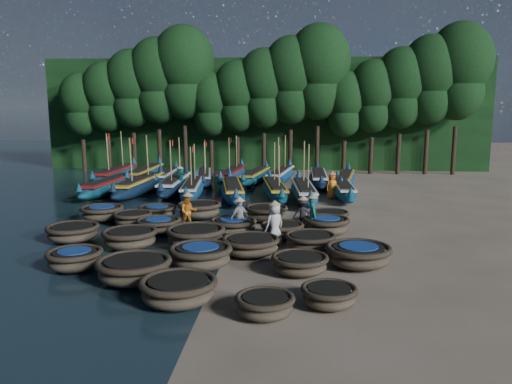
# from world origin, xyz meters

# --- Properties ---
(ground) EXTENTS (120.00, 120.00, 0.00)m
(ground) POSITION_xyz_m (0.00, 0.00, 0.00)
(ground) COLOR gray
(ground) RESTS_ON ground
(foliage_wall) EXTENTS (40.00, 3.00, 10.00)m
(foliage_wall) POSITION_xyz_m (0.00, 23.50, 5.00)
(foliage_wall) COLOR black
(foliage_wall) RESTS_ON ground
(coracle_2) EXTENTS (2.83, 2.83, 0.79)m
(coracle_2) POSITION_xyz_m (-0.71, -9.66, 0.45)
(coracle_2) COLOR brown
(coracle_2) RESTS_ON ground
(coracle_3) EXTENTS (1.70, 1.70, 0.64)m
(coracle_3) POSITION_xyz_m (1.84, -10.39, 0.37)
(coracle_3) COLOR brown
(coracle_3) RESTS_ON ground
(coracle_4) EXTENTS (1.66, 1.66, 0.63)m
(coracle_4) POSITION_xyz_m (3.63, -9.57, 0.36)
(coracle_4) COLOR brown
(coracle_4) RESTS_ON ground
(coracle_5) EXTENTS (2.01, 2.01, 0.73)m
(coracle_5) POSITION_xyz_m (-5.03, -6.88, 0.42)
(coracle_5) COLOR brown
(coracle_5) RESTS_ON ground
(coracle_6) EXTENTS (2.48, 2.48, 0.81)m
(coracle_6) POSITION_xyz_m (-2.56, -7.95, 0.46)
(coracle_6) COLOR brown
(coracle_6) RESTS_ON ground
(coracle_7) EXTENTS (2.62, 2.62, 0.83)m
(coracle_7) POSITION_xyz_m (-0.65, -6.38, 0.48)
(coracle_7) COLOR brown
(coracle_7) RESTS_ON ground
(coracle_8) EXTENTS (2.43, 2.43, 0.67)m
(coracle_8) POSITION_xyz_m (2.84, -6.71, 0.38)
(coracle_8) COLOR brown
(coracle_8) RESTS_ON ground
(coracle_9) EXTENTS (2.85, 2.85, 0.80)m
(coracle_9) POSITION_xyz_m (4.95, -5.79, 0.46)
(coracle_9) COLOR brown
(coracle_9) RESTS_ON ground
(coracle_10) EXTENTS (2.22, 2.22, 0.73)m
(coracle_10) POSITION_xyz_m (-6.74, -3.22, 0.42)
(coracle_10) COLOR brown
(coracle_10) RESTS_ON ground
(coracle_11) EXTENTS (2.70, 2.70, 0.79)m
(coracle_11) POSITION_xyz_m (-3.98, -4.06, 0.45)
(coracle_11) COLOR brown
(coracle_11) RESTS_ON ground
(coracle_12) EXTENTS (2.52, 2.52, 0.84)m
(coracle_12) POSITION_xyz_m (-1.35, -3.70, 0.48)
(coracle_12) COLOR brown
(coracle_12) RESTS_ON ground
(coracle_13) EXTENTS (2.70, 2.70, 0.73)m
(coracle_13) POSITION_xyz_m (0.98, -4.68, 0.42)
(coracle_13) COLOR brown
(coracle_13) RESTS_ON ground
(coracle_14) EXTENTS (2.49, 2.49, 0.70)m
(coracle_14) POSITION_xyz_m (3.30, -3.84, 0.40)
(coracle_14) COLOR brown
(coracle_14) RESTS_ON ground
(coracle_15) EXTENTS (1.91, 1.91, 0.69)m
(coracle_15) POSITION_xyz_m (-5.07, -0.30, 0.39)
(coracle_15) COLOR brown
(coracle_15) RESTS_ON ground
(coracle_16) EXTENTS (2.48, 2.48, 0.67)m
(coracle_16) POSITION_xyz_m (-3.47, -1.54, 0.39)
(coracle_16) COLOR brown
(coracle_16) RESTS_ON ground
(coracle_17) EXTENTS (2.27, 2.27, 0.77)m
(coracle_17) POSITION_xyz_m (-0.03, -1.73, 0.45)
(coracle_17) COLOR brown
(coracle_17) RESTS_ON ground
(coracle_18) EXTENTS (2.22, 2.22, 0.70)m
(coracle_18) POSITION_xyz_m (2.16, -2.10, 0.40)
(coracle_18) COLOR brown
(coracle_18) RESTS_ON ground
(coracle_19) EXTENTS (2.10, 2.10, 0.81)m
(coracle_19) POSITION_xyz_m (4.10, -1.35, 0.47)
(coracle_19) COLOR brown
(coracle_19) RESTS_ON ground
(coracle_20) EXTENTS (2.51, 2.51, 0.76)m
(coracle_20) POSITION_xyz_m (-6.94, 0.66, 0.44)
(coracle_20) COLOR brown
(coracle_20) RESTS_ON ground
(coracle_21) EXTENTS (1.96, 1.96, 0.64)m
(coracle_21) POSITION_xyz_m (-4.36, 1.55, 0.37)
(coracle_21) COLOR brown
(coracle_21) RESTS_ON ground
(coracle_22) EXTENTS (2.26, 2.26, 0.85)m
(coracle_22) POSITION_xyz_m (-2.17, 1.56, 0.48)
(coracle_22) COLOR brown
(coracle_22) RESTS_ON ground
(coracle_23) EXTENTS (2.55, 2.55, 0.77)m
(coracle_23) POSITION_xyz_m (1.30, 1.25, 0.44)
(coracle_23) COLOR brown
(coracle_23) RESTS_ON ground
(coracle_24) EXTENTS (2.33, 2.33, 0.67)m
(coracle_24) POSITION_xyz_m (4.38, 0.76, 0.38)
(coracle_24) COLOR brown
(coracle_24) RESTS_ON ground
(long_boat_1) EXTENTS (2.09, 8.33, 1.47)m
(long_boat_1) POSITION_xyz_m (-9.43, 8.36, 0.56)
(long_boat_1) COLOR navy
(long_boat_1) RESTS_ON ground
(long_boat_2) EXTENTS (2.11, 8.94, 3.80)m
(long_boat_2) POSITION_xyz_m (-7.38, 8.42, 0.60)
(long_boat_2) COLOR #0E1F33
(long_boat_2) RESTS_ON ground
(long_boat_3) EXTENTS (1.71, 8.55, 3.63)m
(long_boat_3) POSITION_xyz_m (-5.21, 9.09, 0.58)
(long_boat_3) COLOR #0E1F33
(long_boat_3) RESTS_ON ground
(long_boat_4) EXTENTS (2.16, 7.75, 3.31)m
(long_boat_4) POSITION_xyz_m (-3.80, 7.77, 0.53)
(long_boat_4) COLOR navy
(long_boat_4) RESTS_ON ground
(long_boat_5) EXTENTS (2.78, 8.19, 1.46)m
(long_boat_5) POSITION_xyz_m (-1.12, 7.18, 0.56)
(long_boat_5) COLOR navy
(long_boat_5) RESTS_ON ground
(long_boat_6) EXTENTS (2.48, 8.02, 3.44)m
(long_boat_6) POSITION_xyz_m (1.49, 7.67, 0.55)
(long_boat_6) COLOR navy
(long_boat_6) RESTS_ON ground
(long_boat_7) EXTENTS (2.04, 8.43, 3.59)m
(long_boat_7) POSITION_xyz_m (3.28, 6.89, 0.57)
(long_boat_7) COLOR navy
(long_boat_7) RESTS_ON ground
(long_boat_8) EXTENTS (1.44, 7.69, 1.35)m
(long_boat_8) POSITION_xyz_m (5.81, 8.30, 0.52)
(long_boat_8) COLOR navy
(long_boat_8) RESTS_ON ground
(long_boat_9) EXTENTS (1.72, 8.98, 3.82)m
(long_boat_9) POSITION_xyz_m (-10.83, 13.50, 0.61)
(long_boat_9) COLOR navy
(long_boat_9) RESTS_ON ground
(long_boat_10) EXTENTS (1.60, 8.85, 1.56)m
(long_boat_10) POSITION_xyz_m (-8.71, 14.11, 0.59)
(long_boat_10) COLOR navy
(long_boat_10) RESTS_ON ground
(long_boat_11) EXTENTS (1.53, 7.61, 1.34)m
(long_boat_11) POSITION_xyz_m (-6.88, 13.44, 0.51)
(long_boat_11) COLOR navy
(long_boat_11) RESTS_ON ground
(long_boat_12) EXTENTS (2.50, 7.50, 3.22)m
(long_boat_12) POSITION_xyz_m (-3.95, 13.06, 0.51)
(long_boat_12) COLOR #0E1F33
(long_boat_12) RESTS_ON ground
(long_boat_13) EXTENTS (2.15, 8.18, 3.49)m
(long_boat_13) POSITION_xyz_m (-2.00, 14.37, 0.55)
(long_boat_13) COLOR navy
(long_boat_13) RESTS_ON ground
(long_boat_14) EXTENTS (2.58, 7.65, 1.36)m
(long_boat_14) POSITION_xyz_m (-0.16, 13.94, 0.52)
(long_boat_14) COLOR navy
(long_boat_14) RESTS_ON ground
(long_boat_15) EXTENTS (2.75, 8.21, 3.53)m
(long_boat_15) POSITION_xyz_m (1.72, 14.23, 0.56)
(long_boat_15) COLOR navy
(long_boat_15) RESTS_ON ground
(long_boat_16) EXTENTS (1.52, 8.15, 1.43)m
(long_boat_16) POSITION_xyz_m (4.52, 12.92, 0.55)
(long_boat_16) COLOR #0E1F33
(long_boat_16) RESTS_ON ground
(long_boat_17) EXTENTS (2.64, 7.67, 1.37)m
(long_boat_17) POSITION_xyz_m (6.38, 12.60, 0.52)
(long_boat_17) COLOR navy
(long_boat_17) RESTS_ON ground
(fisherman_0) EXTENTS (1.04, 1.00, 1.99)m
(fisherman_0) POSITION_xyz_m (1.85, -3.13, 0.95)
(fisherman_0) COLOR beige
(fisherman_0) RESTS_ON ground
(fisherman_1) EXTENTS (0.55, 0.72, 1.98)m
(fisherman_1) POSITION_xyz_m (3.48, -1.36, 0.98)
(fisherman_1) COLOR #18665D
(fisherman_1) RESTS_ON ground
(fisherman_2) EXTENTS (0.97, 0.86, 1.87)m
(fisherman_2) POSITION_xyz_m (-2.28, -0.64, 0.89)
(fisherman_2) COLOR orange
(fisherman_2) RESTS_ON ground
(fisherman_3) EXTENTS (1.07, 0.75, 1.71)m
(fisherman_3) POSITION_xyz_m (3.08, -0.36, 0.80)
(fisherman_3) COLOR black
(fisherman_3) RESTS_ON ground
(fisherman_4) EXTENTS (0.95, 0.99, 1.86)m
(fisherman_4) POSITION_xyz_m (0.24, -1.69, 0.89)
(fisherman_4) COLOR beige
(fisherman_4) RESTS_ON ground
(fisherman_5) EXTENTS (0.98, 1.72, 1.97)m
(fisherman_5) POSITION_xyz_m (-4.79, 8.85, 0.92)
(fisherman_5) COLOR #18665D
(fisherman_5) RESTS_ON ground
(fisherman_6) EXTENTS (0.95, 0.82, 1.83)m
(fisherman_6) POSITION_xyz_m (5.05, 7.70, 0.88)
(fisherman_6) COLOR orange
(fisherman_6) RESTS_ON ground
(tree_0) EXTENTS (3.68, 3.68, 8.68)m
(tree_0) POSITION_xyz_m (-16.00, 20.00, 5.97)
(tree_0) COLOR black
(tree_0) RESTS_ON ground
(tree_1) EXTENTS (4.09, 4.09, 9.65)m
(tree_1) POSITION_xyz_m (-13.70, 20.00, 6.65)
(tree_1) COLOR black
(tree_1) RESTS_ON ground
(tree_2) EXTENTS (4.51, 4.51, 10.63)m
(tree_2) POSITION_xyz_m (-11.40, 20.00, 7.32)
(tree_2) COLOR black
(tree_2) RESTS_ON ground
(tree_3) EXTENTS (4.92, 4.92, 11.60)m
(tree_3) POSITION_xyz_m (-9.10, 20.00, 8.00)
(tree_3) COLOR black
(tree_3) RESTS_ON ground
(tree_4) EXTENTS (5.34, 5.34, 12.58)m
(tree_4) POSITION_xyz_m (-6.80, 20.00, 8.67)
(tree_4) COLOR black
(tree_4) RESTS_ON ground
(tree_5) EXTENTS (3.68, 3.68, 8.68)m
(tree_5) POSITION_xyz_m (-4.50, 20.00, 5.97)
(tree_5) COLOR black
(tree_5) RESTS_ON ground
(tree_6) EXTENTS (4.09, 4.09, 9.65)m
(tree_6) POSITION_xyz_m (-2.20, 20.00, 6.65)
(tree_6) COLOR black
(tree_6) RESTS_ON ground
(tree_7) EXTENTS (4.51, 4.51, 10.63)m
(tree_7) POSITION_xyz_m (0.10, 20.00, 7.32)
(tree_7) COLOR black
(tree_7) RESTS_ON ground
(tree_8) EXTENTS (4.92, 4.92, 11.60)m
(tree_8) POSITION_xyz_m (2.40, 20.00, 8.00)
(tree_8) COLOR black
(tree_8) RESTS_ON ground
(tree_9) EXTENTS (5.34, 5.34, 12.58)m
(tree_9) POSITION_xyz_m (4.70, 20.00, 8.67)
(tree_9) COLOR black
(tree_9) RESTS_ON ground
(tree_10) EXTENTS (3.68, 3.68, 8.68)m
(tree_10) POSITION_xyz_m (7.00, 20.00, 5.97)
(tree_10) COLOR black
(tree_10) RESTS_ON ground
(tree_11) EXTENTS (4.09, 4.09, 9.65)m
(tree_11) POSITION_xyz_m (9.30, 20.00, 6.65)
(tree_11) COLOR black
(tree_11) RESTS_ON ground
(tree_12) EXTENTS (4.51, 4.51, 10.63)m
(tree_12) POSITION_xyz_m (11.60, 20.00, 7.32)
(tree_12) COLOR black
(tree_12) RESTS_ON ground
(tree_13) EXTENTS (4.92, 4.92, 11.60)m
(tree_13) POSITION_xyz_m (13.90, 20.00, 8.00)
(tree_13) COLOR black
(tree_13) RESTS_ON ground
(tree_14) EXTENTS (5.34, 5.34, 12.58)m
(tree_14) POSITION_xyz_m (16.20, 20.00, 8.67)
(tree_14) COLOR black
(tree_14) RESTS_ON ground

